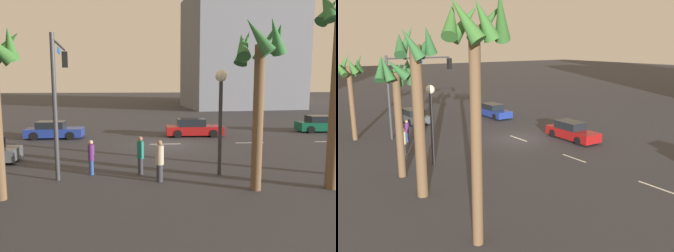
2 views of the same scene
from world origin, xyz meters
The scene contains 15 objects.
ground_plane centered at (0.00, 0.00, 0.00)m, with size 220.00×220.00×0.00m, color #333338.
lane_stripe_1 centered at (-12.34, 0.00, 0.01)m, with size 2.17×0.14×0.01m, color silver.
lane_stripe_2 centered at (-6.23, 0.00, 0.01)m, with size 2.13×0.14×0.01m, color silver.
lane_stripe_3 centered at (0.06, 0.00, 0.01)m, with size 2.25×0.14×0.01m, color silver.
car_0 centered at (-14.44, -4.83, 0.67)m, with size 4.54×1.94×1.47m.
car_1 centered at (8.73, -3.20, 0.63)m, with size 4.42×1.85×1.37m.
car_3 centered at (-2.56, -3.40, 0.66)m, with size 4.73×1.88×1.45m.
traffic_signal centered at (5.90, 6.57, 4.55)m, with size 0.97×6.03×6.66m.
streetlamp centered at (-1.98, 8.27, 3.64)m, with size 0.56×0.56×5.08m.
pedestrian_0 centered at (0.98, 9.16, 1.01)m, with size 0.44×0.44×1.92m.
pedestrian_1 centered at (4.23, 7.75, 0.92)m, with size 0.38×0.38×1.72m.
pedestrian_2 centered at (1.85, 7.84, 1.01)m, with size 0.41×0.41×1.89m.
palm_tree_0 centered at (-2.97, 10.66, 5.21)m, with size 2.20×2.44×7.05m.
building_1 centered at (-15.22, -32.93, 9.25)m, with size 18.04×13.23×18.50m, color slate.
building_2 centered at (-21.06, -49.42, 17.32)m, with size 18.21×15.01×34.64m, color gray.
Camera 1 is at (1.82, 24.00, 4.55)m, focal length 36.01 mm.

